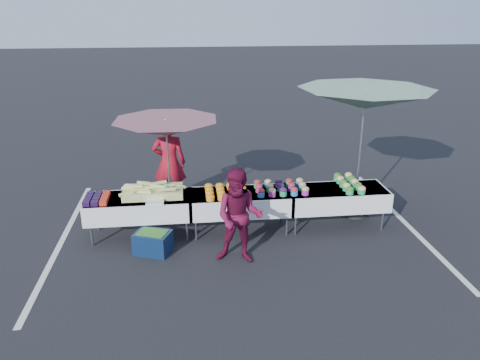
{
  "coord_description": "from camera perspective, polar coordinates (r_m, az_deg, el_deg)",
  "views": [
    {
      "loc": [
        -0.9,
        -7.76,
        3.95
      ],
      "look_at": [
        0.0,
        0.0,
        1.0
      ],
      "focal_mm": 35.0,
      "sensor_mm": 36.0,
      "label": 1
    }
  ],
  "objects": [
    {
      "name": "stripe_right",
      "position": [
        9.63,
        19.35,
        -4.79
      ],
      "size": [
        0.1,
        5.0,
        0.0
      ],
      "primitive_type": "cube",
      "color": "silver",
      "rests_on": "ground"
    },
    {
      "name": "corn_pile",
      "position": [
        8.43,
        -10.66,
        -1.35
      ],
      "size": [
        1.16,
        0.57,
        0.26
      ],
      "color": "#CDD36C",
      "rests_on": "table_left"
    },
    {
      "name": "potato_cups",
      "position": [
        8.53,
        5.01,
        -0.86
      ],
      "size": [
        0.94,
        0.58,
        0.16
      ],
      "color": "blue",
      "rests_on": "table_right"
    },
    {
      "name": "carrot_bowls",
      "position": [
        8.4,
        -1.69,
        -1.37
      ],
      "size": [
        0.75,
        0.69,
        0.11
      ],
      "color": "orange",
      "rests_on": "table_center"
    },
    {
      "name": "table_right",
      "position": [
        8.88,
        11.62,
        -2.04
      ],
      "size": [
        1.86,
        0.81,
        0.75
      ],
      "color": "white",
      "rests_on": "ground"
    },
    {
      "name": "table_left",
      "position": [
        8.51,
        -12.15,
        -3.12
      ],
      "size": [
        1.86,
        0.81,
        0.75
      ],
      "color": "white",
      "rests_on": "ground"
    },
    {
      "name": "bean_baskets",
      "position": [
        8.95,
        13.16,
        -0.35
      ],
      "size": [
        0.36,
        0.86,
        0.15
      ],
      "color": "#259553",
      "rests_on": "table_right"
    },
    {
      "name": "umbrella_left",
      "position": [
        8.68,
        -8.99,
        6.24
      ],
      "size": [
        2.52,
        2.52,
        2.01
      ],
      "rotation": [
        0.0,
        0.0,
        0.35
      ],
      "color": "black",
      "rests_on": "ground"
    },
    {
      "name": "stripe_left",
      "position": [
        9.01,
        -20.81,
        -6.78
      ],
      "size": [
        0.1,
        5.0,
        0.0
      ],
      "primitive_type": "cube",
      "color": "silver",
      "rests_on": "ground"
    },
    {
      "name": "berry_punnets",
      "position": [
        8.48,
        -17.06,
        -2.16
      ],
      "size": [
        0.4,
        0.54,
        0.08
      ],
      "color": "black",
      "rests_on": "table_left"
    },
    {
      "name": "customer",
      "position": [
        7.42,
        -0.1,
        -4.49
      ],
      "size": [
        0.9,
        0.78,
        1.59
      ],
      "primitive_type": "imported",
      "rotation": [
        0.0,
        0.0,
        -0.27
      ],
      "color": "#5D0E2C",
      "rests_on": "ground"
    },
    {
      "name": "ground",
      "position": [
        8.76,
        -0.0,
        -6.13
      ],
      "size": [
        80.0,
        80.0,
        0.0
      ],
      "primitive_type": "plane",
      "color": "black"
    },
    {
      "name": "storage_bin",
      "position": [
        8.07,
        -10.56,
        -7.43
      ],
      "size": [
        0.7,
        0.61,
        0.38
      ],
      "rotation": [
        0.0,
        0.0,
        -0.39
      ],
      "color": "#0C1E40",
      "rests_on": "ground"
    },
    {
      "name": "umbrella_right",
      "position": [
        8.95,
        15.0,
        9.44
      ],
      "size": [
        3.08,
        3.08,
        2.55
      ],
      "rotation": [
        0.0,
        0.0,
        -0.28
      ],
      "color": "black",
      "rests_on": "ground"
    },
    {
      "name": "vendor",
      "position": [
        9.63,
        -8.61,
        2.1
      ],
      "size": [
        0.71,
        0.5,
        1.84
      ],
      "primitive_type": "imported",
      "rotation": [
        0.0,
        0.0,
        3.05
      ],
      "color": "maroon",
      "rests_on": "ground"
    },
    {
      "name": "plastic_bags",
      "position": [
        8.13,
        -10.32,
        -2.65
      ],
      "size": [
        0.3,
        0.25,
        0.05
      ],
      "primitive_type": "cube",
      "color": "white",
      "rests_on": "table_left"
    },
    {
      "name": "table_center",
      "position": [
        8.51,
        -0.0,
        -2.63
      ],
      "size": [
        1.86,
        0.81,
        0.75
      ],
      "color": "white",
      "rests_on": "ground"
    }
  ]
}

